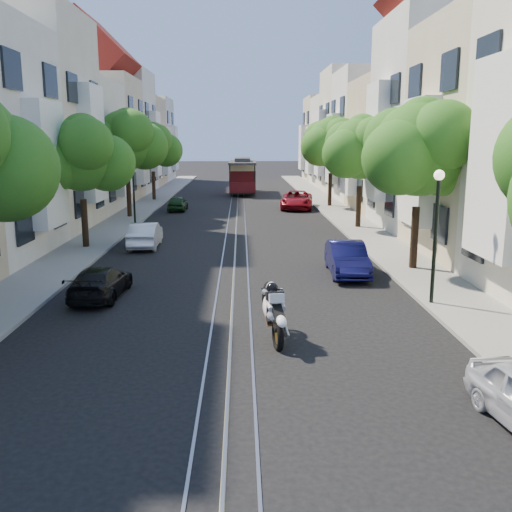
{
  "coord_description": "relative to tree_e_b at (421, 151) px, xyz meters",
  "views": [
    {
      "loc": [
        0.3,
        -13.23,
        5.18
      ],
      "look_at": [
        0.79,
        5.53,
        1.33
      ],
      "focal_mm": 40.0,
      "sensor_mm": 36.0,
      "label": 1
    }
  ],
  "objects": [
    {
      "name": "sportbike_rider",
      "position": [
        -6.15,
        -7.97,
        -3.88
      ],
      "size": [
        0.67,
        2.34,
        1.61
      ],
      "rotation": [
        0.0,
        0.0,
        0.14
      ],
      "color": "black",
      "rests_on": "ground"
    },
    {
      "name": "sidewalk_east",
      "position": [
        -0.01,
        19.02,
        -4.67
      ],
      "size": [
        2.5,
        80.0,
        0.12
      ],
      "primitive_type": "cube",
      "color": "gray",
      "rests_on": "ground"
    },
    {
      "name": "tree_e_d",
      "position": [
        0.0,
        22.0,
        0.13
      ],
      "size": [
        5.01,
        4.16,
        6.85
      ],
      "color": "black",
      "rests_on": "ground"
    },
    {
      "name": "rail_right",
      "position": [
        -6.71,
        19.02,
        -4.72
      ],
      "size": [
        0.06,
        80.0,
        0.02
      ],
      "primitive_type": "cube",
      "color": "gray",
      "rests_on": "ground"
    },
    {
      "name": "ground",
      "position": [
        -7.26,
        19.02,
        -4.73
      ],
      "size": [
        200.0,
        200.0,
        0.0
      ],
      "primitive_type": "plane",
      "color": "black",
      "rests_on": "ground"
    },
    {
      "name": "lamp_east",
      "position": [
        -0.96,
        -4.98,
        -1.89
      ],
      "size": [
        0.32,
        0.32,
        4.16
      ],
      "color": "black",
      "rests_on": "ground"
    },
    {
      "name": "rail_left",
      "position": [
        -7.81,
        19.02,
        -4.72
      ],
      "size": [
        0.06,
        80.0,
        0.02
      ],
      "primitive_type": "cube",
      "color": "gray",
      "rests_on": "ground"
    },
    {
      "name": "tree_e_b",
      "position": [
        0.0,
        0.0,
        0.0
      ],
      "size": [
        4.93,
        4.08,
        6.68
      ],
      "color": "black",
      "rests_on": "ground"
    },
    {
      "name": "lane_line",
      "position": [
        -7.26,
        19.02,
        -4.73
      ],
      "size": [
        0.08,
        80.0,
        0.01
      ],
      "primitive_type": "cube",
      "color": "tan",
      "rests_on": "ground"
    },
    {
      "name": "parked_car_w_far",
      "position": [
        -11.66,
        19.91,
        -4.18
      ],
      "size": [
        1.35,
        3.25,
        1.1
      ],
      "primitive_type": "imported",
      "rotation": [
        0.0,
        0.0,
        3.13
      ],
      "color": "#153516",
      "rests_on": "ground"
    },
    {
      "name": "tree_w_d",
      "position": [
        -14.4,
        27.0,
        -0.13
      ],
      "size": [
        4.84,
        3.99,
        6.52
      ],
      "color": "black",
      "rests_on": "ground"
    },
    {
      "name": "cable_car",
      "position": [
        -6.8,
        33.46,
        -2.87
      ],
      "size": [
        2.68,
        8.22,
        3.14
      ],
      "rotation": [
        0.0,
        0.0,
        -0.02
      ],
      "color": "black",
      "rests_on": "ground"
    },
    {
      "name": "sidewalk_west",
      "position": [
        -14.51,
        19.02,
        -4.67
      ],
      "size": [
        2.5,
        80.0,
        0.12
      ],
      "primitive_type": "cube",
      "color": "gray",
      "rests_on": "ground"
    },
    {
      "name": "tree_e_c",
      "position": [
        -0.0,
        11.0,
        -0.13
      ],
      "size": [
        4.84,
        3.99,
        6.52
      ],
      "color": "black",
      "rests_on": "ground"
    },
    {
      "name": "parked_car_w_near",
      "position": [
        -11.66,
        -3.69,
        -4.21
      ],
      "size": [
        1.65,
        3.71,
        1.06
      ],
      "primitive_type": "imported",
      "rotation": [
        0.0,
        0.0,
        3.09
      ],
      "color": "black",
      "rests_on": "ground"
    },
    {
      "name": "rail_slot",
      "position": [
        -7.26,
        19.02,
        -4.72
      ],
      "size": [
        0.06,
        80.0,
        0.02
      ],
      "primitive_type": "cube",
      "color": "gray",
      "rests_on": "ground"
    },
    {
      "name": "tree_w_b",
      "position": [
        -14.4,
        5.0,
        -0.34
      ],
      "size": [
        4.72,
        3.87,
        6.27
      ],
      "color": "black",
      "rests_on": "ground"
    },
    {
      "name": "parked_car_e_mid",
      "position": [
        -2.86,
        -0.62,
        -4.1
      ],
      "size": [
        1.47,
        3.91,
        1.28
      ],
      "primitive_type": "imported",
      "rotation": [
        0.0,
        0.0,
        -0.03
      ],
      "color": "#0B0B39",
      "rests_on": "ground"
    },
    {
      "name": "parked_car_w_mid",
      "position": [
        -11.66,
        5.4,
        -4.12
      ],
      "size": [
        1.39,
        3.75,
        1.23
      ],
      "primitive_type": "imported",
      "rotation": [
        0.0,
        0.0,
        3.17
      ],
      "color": "white",
      "rests_on": "ground"
    },
    {
      "name": "townhouses_east",
      "position": [
        4.61,
        18.94,
        0.45
      ],
      "size": [
        7.75,
        72.0,
        12.0
      ],
      "color": "beige",
      "rests_on": "ground"
    },
    {
      "name": "lamp_west",
      "position": [
        -13.56,
        13.02,
        -1.89
      ],
      "size": [
        0.32,
        0.32,
        4.16
      ],
      "color": "black",
      "rests_on": "ground"
    },
    {
      "name": "parked_car_e_far",
      "position": [
        -2.75,
        20.81,
        -4.05
      ],
      "size": [
        2.93,
        5.2,
        1.37
      ],
      "primitive_type": "imported",
      "rotation": [
        0.0,
        0.0,
        -0.14
      ],
      "color": "maroon",
      "rests_on": "ground"
    },
    {
      "name": "tree_w_c",
      "position": [
        -14.4,
        16.0,
        0.34
      ],
      "size": [
        5.13,
        4.28,
        7.09
      ],
      "color": "black",
      "rests_on": "ground"
    },
    {
      "name": "townhouses_west",
      "position": [
        -19.13,
        18.94,
        0.35
      ],
      "size": [
        7.75,
        72.0,
        11.76
      ],
      "color": "silver",
      "rests_on": "ground"
    }
  ]
}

